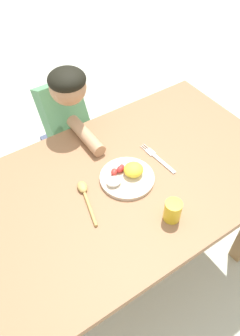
{
  "coord_description": "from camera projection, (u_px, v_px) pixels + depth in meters",
  "views": [
    {
      "loc": [
        -0.43,
        -0.68,
        1.72
      ],
      "look_at": [
        0.06,
        0.05,
        0.75
      ],
      "focal_mm": 35.98,
      "sensor_mm": 36.0,
      "label": 1
    }
  ],
  "objects": [
    {
      "name": "drinking_cup",
      "position": [
        173.0,
        211.0,
        1.15
      ],
      "size": [
        0.06,
        0.06,
        0.08
      ],
      "primitive_type": "cylinder",
      "color": "gold",
      "rests_on": "dining_table"
    },
    {
      "name": "dining_table",
      "position": [
        114.0,
        204.0,
        1.37
      ],
      "size": [
        1.39,
        0.77,
        0.73
      ],
      "color": "#966846",
      "rests_on": "ground_plane"
    },
    {
      "name": "ground_plane",
      "position": [
        116.0,
        271.0,
        1.82
      ],
      "size": [
        8.0,
        8.0,
        0.0
      ],
      "primitive_type": "plane",
      "color": "beige"
    },
    {
      "name": "spoon",
      "position": [
        85.0,
        193.0,
        1.24
      ],
      "size": [
        0.07,
        0.21,
        0.02
      ],
      "rotation": [
        0.0,
        0.0,
        1.32
      ],
      "color": "tan",
      "rests_on": "dining_table"
    },
    {
      "name": "person",
      "position": [
        68.0,
        142.0,
        1.7
      ],
      "size": [
        0.2,
        0.45,
        1.01
      ],
      "rotation": [
        0.0,
        0.0,
        3.14
      ],
      "color": "#474E6D",
      "rests_on": "ground_plane"
    },
    {
      "name": "fork",
      "position": [
        158.0,
        159.0,
        1.37
      ],
      "size": [
        0.03,
        0.2,
        0.01
      ],
      "rotation": [
        0.0,
        0.0,
        1.64
      ],
      "color": "silver",
      "rests_on": "dining_table"
    },
    {
      "name": "plate",
      "position": [
        127.0,
        176.0,
        1.29
      ],
      "size": [
        0.21,
        0.21,
        0.06
      ],
      "color": "beige",
      "rests_on": "dining_table"
    }
  ]
}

